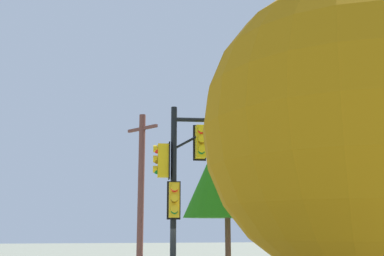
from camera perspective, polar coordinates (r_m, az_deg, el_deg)
signal_pole_assembly at (r=15.83m, az=2.13°, el=-4.16°), size 4.69×1.15×6.53m
utility_pole at (r=20.06m, az=-6.13°, el=-8.16°), size 1.21×1.49×7.26m
tree_near at (r=22.59m, az=4.19°, el=-4.82°), size 4.14×4.14×7.56m
tree_mid at (r=8.56m, az=18.61°, el=-0.20°), size 5.12×5.12×6.76m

